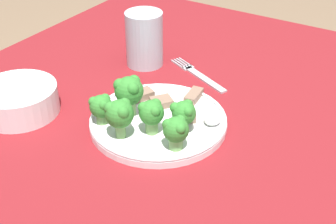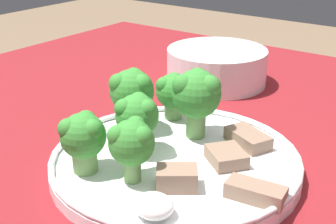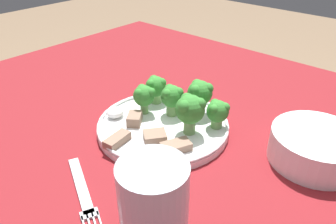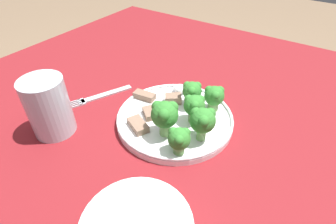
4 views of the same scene
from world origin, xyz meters
The scene contains 16 objects.
table centered at (0.00, 0.00, 0.63)m, with size 1.06×1.03×0.73m.
dinner_plate centered at (-0.05, 0.04, 0.74)m, with size 0.24×0.24×0.02m.
fork centered at (0.15, 0.07, 0.73)m, with size 0.09×0.16×0.00m.
cream_bowl centered at (-0.15, 0.28, 0.75)m, with size 0.14×0.14×0.05m.
drinking_glass centered at (0.13, 0.20, 0.78)m, with size 0.08×0.08×0.12m.
broccoli_floret_near_rim_left centered at (-0.09, 0.03, 0.78)m, with size 0.04×0.04×0.06m.
broccoli_floret_center_left centered at (-0.06, -0.01, 0.78)m, with size 0.04×0.04×0.06m.
broccoli_floret_back_left centered at (-0.12, 0.07, 0.79)m, with size 0.05×0.05×0.07m.
broccoli_floret_front_left centered at (-0.06, 0.09, 0.79)m, with size 0.05×0.05×0.07m.
broccoli_floret_center_back centered at (-0.10, -0.03, 0.78)m, with size 0.04×0.04×0.06m.
broccoli_floret_mid_cluster centered at (-0.11, 0.12, 0.77)m, with size 0.04×0.04×0.05m.
meat_slice_front_slice centered at (-0.01, 0.06, 0.75)m, with size 0.05×0.05×0.01m.
meat_slice_middle_slice centered at (-0.02, 0.00, 0.75)m, with size 0.04×0.04×0.02m.
meat_slice_rear_slice centered at (-0.01, 0.11, 0.75)m, with size 0.05×0.04×0.01m.
meat_slice_edge_slice centered at (0.04, 0.02, 0.75)m, with size 0.05×0.03×0.01m.
sauce_dollop centered at (-0.01, -0.04, 0.75)m, with size 0.03×0.03×0.02m.
Camera 3 is at (0.32, 0.38, 1.07)m, focal length 35.00 mm.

